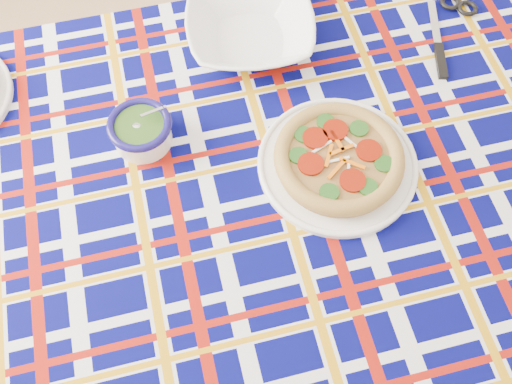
% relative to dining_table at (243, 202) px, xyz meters
% --- Properties ---
extents(floor, '(4.00, 4.00, 0.00)m').
position_rel_dining_table_xyz_m(floor, '(0.00, -0.04, -0.76)').
color(floor, '#A98257').
rests_on(floor, ground).
extents(dining_table, '(2.09, 1.77, 0.84)m').
position_rel_dining_table_xyz_m(dining_table, '(0.00, 0.00, 0.00)').
color(dining_table, brown).
rests_on(dining_table, floor).
extents(tablecloth, '(2.14, 1.81, 0.12)m').
position_rel_dining_table_xyz_m(tablecloth, '(-0.00, 0.00, 0.03)').
color(tablecloth, '#04054E').
rests_on(tablecloth, dining_table).
extents(main_focaccia_plate, '(0.44, 0.44, 0.07)m').
position_rel_dining_table_xyz_m(main_focaccia_plate, '(0.19, 0.08, 0.12)').
color(main_focaccia_plate, olive).
rests_on(main_focaccia_plate, tablecloth).
extents(pesto_bowl, '(0.17, 0.17, 0.08)m').
position_rel_dining_table_xyz_m(pesto_bowl, '(-0.24, 0.07, 0.13)').
color(pesto_bowl, '#1D3C10').
rests_on(pesto_bowl, tablecloth).
extents(serving_bowl, '(0.39, 0.39, 0.08)m').
position_rel_dining_table_xyz_m(serving_bowl, '(-0.06, 0.40, 0.12)').
color(serving_bowl, white).
rests_on(serving_bowl, tablecloth).
extents(table_knife, '(0.07, 0.27, 0.01)m').
position_rel_dining_table_xyz_m(table_knife, '(0.39, 0.54, 0.09)').
color(table_knife, silver).
rests_on(table_knife, tablecloth).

